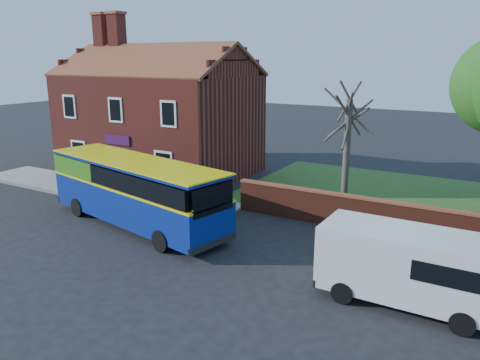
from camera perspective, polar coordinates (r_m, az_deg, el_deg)
The scene contains 8 objects.
ground at distance 20.31m, azimuth -14.78°, elevation -7.91°, with size 120.00×120.00×0.00m, color black.
pavement at distance 28.87m, azimuth -16.74°, elevation -1.16°, with size 18.00×3.50×0.12m, color gray.
kerb at distance 27.76m, azimuth -19.35°, elevation -1.98°, with size 18.00×0.15×0.14m, color slate.
shop_building at distance 32.32m, azimuth -9.80°, elevation 6.98°, with size 12.30×8.13×10.50m.
boundary_wall at distance 21.24m, azimuth 27.09°, elevation -5.74°, with size 22.00×0.38×1.60m.
bus at distance 22.36m, azimuth -13.07°, elevation -0.91°, with size 10.56×4.69×3.12m.
van_near at distance 15.85m, azimuth 19.96°, elevation -9.64°, with size 5.52×2.34×2.41m.
bare_tree at distance 23.48m, azimuth 12.87°, elevation 3.46°, with size 2.35×2.80×6.26m.
Camera 1 is at (13.51, -13.10, 7.65)m, focal length 35.00 mm.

